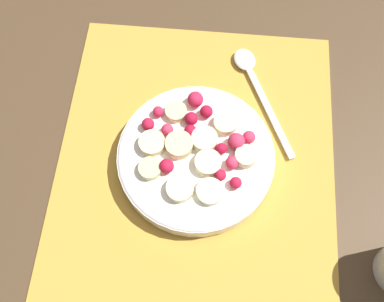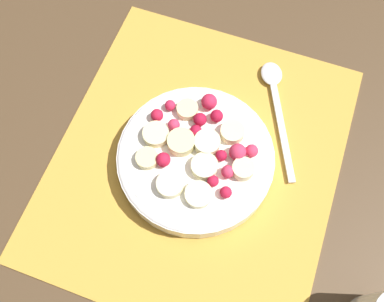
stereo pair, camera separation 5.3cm
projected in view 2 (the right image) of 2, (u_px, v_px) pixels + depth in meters
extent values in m
plane|color=#4C3823|center=(197.00, 160.00, 0.57)|extent=(3.00, 3.00, 0.00)
cube|color=gold|center=(197.00, 159.00, 0.57)|extent=(0.42, 0.37, 0.01)
cylinder|color=white|center=(192.00, 158.00, 0.56)|extent=(0.20, 0.20, 0.02)
torus|color=white|center=(192.00, 155.00, 0.55)|extent=(0.20, 0.20, 0.01)
cylinder|color=white|center=(192.00, 154.00, 0.54)|extent=(0.18, 0.18, 0.00)
cylinder|color=beige|center=(181.00, 142.00, 0.54)|extent=(0.05, 0.05, 0.01)
cylinder|color=#F4EAB7|center=(207.00, 143.00, 0.54)|extent=(0.04, 0.04, 0.01)
cylinder|color=beige|center=(147.00, 158.00, 0.53)|extent=(0.03, 0.03, 0.01)
cylinder|color=#F4EAB7|center=(199.00, 195.00, 0.51)|extent=(0.04, 0.04, 0.01)
cylinder|color=#F4EAB7|center=(170.00, 185.00, 0.52)|extent=(0.05, 0.05, 0.01)
cylinder|color=beige|center=(243.00, 169.00, 0.53)|extent=(0.04, 0.04, 0.01)
cylinder|color=#F4EAB7|center=(204.00, 166.00, 0.53)|extent=(0.04, 0.04, 0.01)
cylinder|color=beige|center=(187.00, 110.00, 0.56)|extent=(0.04, 0.04, 0.01)
cylinder|color=beige|center=(157.00, 132.00, 0.55)|extent=(0.04, 0.04, 0.01)
cylinder|color=beige|center=(232.00, 132.00, 0.55)|extent=(0.03, 0.03, 0.01)
sphere|color=red|center=(157.00, 115.00, 0.55)|extent=(0.02, 0.02, 0.02)
sphere|color=#DB3356|center=(238.00, 152.00, 0.53)|extent=(0.02, 0.02, 0.02)
sphere|color=red|center=(226.00, 192.00, 0.51)|extent=(0.01, 0.01, 0.01)
sphere|color=#DB3356|center=(174.00, 125.00, 0.55)|extent=(0.02, 0.02, 0.02)
sphere|color=#B21433|center=(200.00, 119.00, 0.55)|extent=(0.02, 0.02, 0.02)
sphere|color=#DB3356|center=(252.00, 151.00, 0.53)|extent=(0.02, 0.02, 0.02)
sphere|color=#B21433|center=(196.00, 131.00, 0.54)|extent=(0.02, 0.02, 0.02)
sphere|color=#D12347|center=(170.00, 105.00, 0.56)|extent=(0.01, 0.01, 0.01)
sphere|color=red|center=(213.00, 181.00, 0.52)|extent=(0.01, 0.01, 0.01)
sphere|color=#DB3356|center=(228.00, 172.00, 0.52)|extent=(0.02, 0.02, 0.02)
sphere|color=#B21433|center=(217.00, 116.00, 0.55)|extent=(0.02, 0.02, 0.02)
sphere|color=#B21433|center=(220.00, 158.00, 0.53)|extent=(0.01, 0.01, 0.01)
sphere|color=red|center=(163.00, 160.00, 0.53)|extent=(0.02, 0.02, 0.02)
sphere|color=#D12347|center=(209.00, 102.00, 0.56)|extent=(0.02, 0.02, 0.02)
cube|color=silver|center=(282.00, 131.00, 0.58)|extent=(0.14, 0.07, 0.00)
ellipsoid|color=silver|center=(271.00, 74.00, 0.62)|extent=(0.05, 0.04, 0.01)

